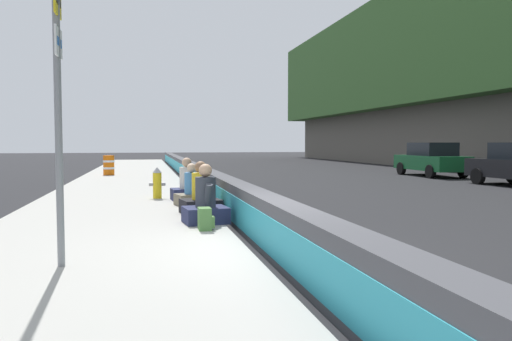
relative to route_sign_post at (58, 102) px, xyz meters
name	(u,v)px	position (x,y,z in m)	size (l,w,h in m)	color
ground_plane	(278,257)	(0.48, -2.97, -2.21)	(160.00, 160.00, 0.00)	#232326
sidewalk_strip	(92,261)	(0.48, -0.32, -2.14)	(80.00, 4.40, 0.14)	#A8A59E
jersey_barrier	(278,229)	(0.48, -2.97, -1.79)	(76.00, 0.45, 0.85)	#47474C
route_sign_post	(58,102)	(0.00, 0.00, 0.00)	(0.44, 0.09, 3.60)	gray
fire_hydrant	(157,182)	(7.55, -1.36, -1.62)	(0.26, 0.46, 0.88)	gold
seated_person_foreground	(206,204)	(2.99, -2.18, -1.71)	(0.80, 0.91, 1.15)	#23284C
seated_person_middle	(201,197)	(4.33, -2.24, -1.71)	(0.84, 0.94, 1.16)	black
seated_person_rear	(192,192)	(5.81, -2.17, -1.74)	(0.80, 0.88, 1.05)	#706651
seated_person_far	(187,187)	(7.00, -2.15, -1.71)	(0.77, 0.89, 1.16)	#23284C
backpack	(205,219)	(2.21, -2.08, -1.88)	(0.32, 0.28, 0.40)	#4C7A3D
construction_barrel	(109,165)	(18.33, 0.68, -1.59)	(0.54, 0.54, 0.95)	orange
parked_car_fourth	(431,159)	(15.97, -15.17, -1.35)	(4.54, 2.02, 1.71)	#145128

